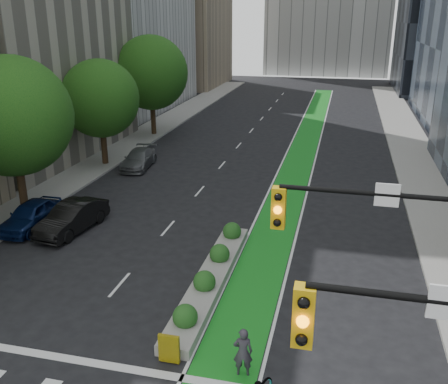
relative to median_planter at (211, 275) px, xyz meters
The scene contains 12 objects.
sidewalk_left 22.18m from the median_planter, 125.89° to the left, with size 3.60×90.00×0.15m, color gray.
sidewalk_right 20.86m from the median_planter, 59.45° to the left, with size 3.60×90.00×0.15m, color gray.
bike_lane_paint 23.04m from the median_planter, 85.52° to the left, with size 2.20×70.00×0.01m, color #17831F.
tree_mid 14.16m from the median_planter, 157.87° to the left, with size 6.40×6.40×8.78m.
tree_midfar 19.84m from the median_planter, 129.19° to the left, with size 5.60×5.60×7.76m.
tree_far 28.29m from the median_planter, 116.05° to the left, with size 6.60×6.60×9.00m.
signal_right 10.89m from the median_planter, 41.32° to the right, with size 5.82×0.51×7.20m.
median_planter is the anchor object (origin of this frame).
cyclist 5.76m from the median_planter, 65.16° to the right, with size 0.61×0.40×1.68m, color #332F38.
parked_car_left_near 11.22m from the median_planter, 162.63° to the left, with size 1.71×4.25×1.45m, color #0B1B46.
parked_car_left_mid 9.10m from the median_planter, 157.41° to the left, with size 1.59×4.56×1.50m, color black.
parked_car_left_far 17.71m from the median_planter, 122.46° to the left, with size 1.83×4.50×1.31m, color #545658.
Camera 1 is at (6.06, -10.79, 10.71)m, focal length 40.00 mm.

